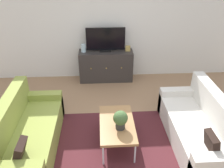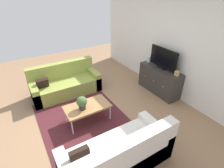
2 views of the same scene
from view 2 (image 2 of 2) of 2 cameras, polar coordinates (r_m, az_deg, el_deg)
ground_plane at (r=4.23m, az=-7.40°, el=-11.27°), size 10.00×10.00×0.00m
wall_back at (r=4.97m, az=19.79°, el=11.64°), size 6.40×0.12×2.70m
area_rug at (r=4.19m, az=-9.31°, el=-11.86°), size 2.50×1.90×0.01m
couch_left_side at (r=5.17m, az=-15.33°, el=0.10°), size 0.81×1.89×0.87m
couch_right_side at (r=3.11m, az=2.40°, el=-23.14°), size 0.81×1.89×0.87m
coffee_table at (r=3.94m, az=-8.23°, el=-7.61°), size 0.56×1.00×0.42m
potted_plant at (r=3.75m, az=-9.99°, el=-6.06°), size 0.23×0.23×0.31m
tv_console at (r=5.17m, az=15.47°, el=1.25°), size 1.30×0.47×0.76m
flat_screen_tv at (r=4.91m, az=16.68°, el=8.09°), size 0.92×0.16×0.57m
glass_vase at (r=5.31m, az=12.12°, el=8.12°), size 0.11×0.11×0.19m
mantel_clock at (r=4.68m, az=20.75°, el=3.29°), size 0.11×0.07×0.13m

